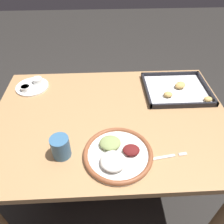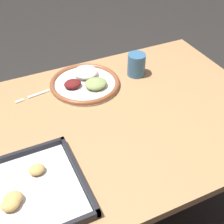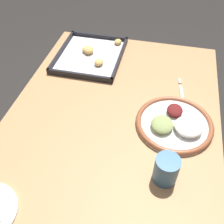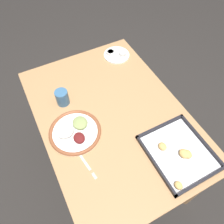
{
  "view_description": "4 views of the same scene",
  "coord_description": "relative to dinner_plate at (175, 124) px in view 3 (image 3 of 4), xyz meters",
  "views": [
    {
      "loc": [
        -0.03,
        -0.78,
        1.45
      ],
      "look_at": [
        0.01,
        0.0,
        0.74
      ],
      "focal_mm": 35.0,
      "sensor_mm": 36.0,
      "label": 1
    },
    {
      "loc": [
        0.36,
        0.76,
        1.45
      ],
      "look_at": [
        0.01,
        0.0,
        0.74
      ],
      "focal_mm": 50.0,
      "sensor_mm": 36.0,
      "label": 2
    },
    {
      "loc": [
        -0.66,
        -0.15,
        1.45
      ],
      "look_at": [
        0.01,
        0.0,
        0.74
      ],
      "focal_mm": 42.0,
      "sensor_mm": 36.0,
      "label": 3
    },
    {
      "loc": [
        0.64,
        -0.33,
        1.76
      ],
      "look_at": [
        0.01,
        0.0,
        0.74
      ],
      "focal_mm": 35.0,
      "sensor_mm": 36.0,
      "label": 4
    }
  ],
  "objects": [
    {
      "name": "drinking_cup",
      "position": [
        -0.23,
        0.02,
        0.03
      ],
      "size": [
        0.08,
        0.08,
        0.1
      ],
      "color": "#38668E",
      "rests_on": "dining_table"
    },
    {
      "name": "fork",
      "position": [
        0.18,
        -0.02,
        -0.01
      ],
      "size": [
        0.2,
        0.04,
        0.0
      ],
      "rotation": [
        0.0,
        0.0,
        0.15
      ],
      "color": "silver",
      "rests_on": "dining_table"
    },
    {
      "name": "ground_plane",
      "position": [
        -0.02,
        0.24,
        -0.73
      ],
      "size": [
        8.0,
        8.0,
        0.0
      ],
      "primitive_type": "plane",
      "color": "#282623"
    },
    {
      "name": "dinner_plate",
      "position": [
        0.0,
        0.0,
        0.0
      ],
      "size": [
        0.29,
        0.29,
        0.05
      ],
      "color": "white",
      "rests_on": "dining_table"
    },
    {
      "name": "dining_table",
      "position": [
        -0.02,
        0.24,
        -0.12
      ],
      "size": [
        1.16,
        0.81,
        0.71
      ],
      "color": "#AD7F51",
      "rests_on": "ground_plane"
    },
    {
      "name": "baking_tray",
      "position": [
        0.36,
        0.43,
        -0.0
      ],
      "size": [
        0.35,
        0.31,
        0.04
      ],
      "color": "black",
      "rests_on": "dining_table"
    }
  ]
}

